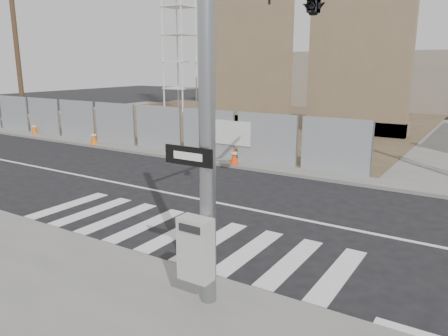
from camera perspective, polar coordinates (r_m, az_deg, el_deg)
The scene contains 11 objects.
ground at distance 12.73m, azimuth 0.86°, elevation -4.92°, with size 100.00×100.00×0.00m, color black.
sidewalk_far at distance 25.42m, azimuth 17.60°, elevation 3.94°, with size 50.00×20.00×0.12m, color slate.
signal_pole at distance 9.12m, azimuth 8.00°, elevation 18.12°, with size 0.96×5.87×7.00m.
chain_link_fence at distance 22.54m, azimuth -14.44°, elevation 5.71°, with size 24.60×0.04×2.00m, color gray.
concrete_wall_left at distance 26.91m, azimuth 2.75°, elevation 12.16°, with size 6.00×1.30×8.00m.
concrete_wall_right at distance 25.33m, azimuth 17.08°, elevation 11.50°, with size 5.50×1.30×8.00m.
utility_pole_left at distance 29.00m, azimuth -25.51°, elevation 14.61°, with size 1.60×0.28×10.00m.
traffic_cone_a at distance 27.01m, azimuth -23.56°, elevation 4.79°, with size 0.40×0.40×0.66m.
traffic_cone_b at distance 22.49m, azimuth -16.67°, elevation 3.86°, with size 0.46×0.46×0.70m.
traffic_cone_c at distance 18.68m, azimuth -2.43°, elevation 2.50°, with size 0.38×0.38×0.68m.
traffic_cone_d at distance 17.31m, azimuth 1.33°, elevation 1.61°, with size 0.39×0.39×0.68m.
Camera 1 is at (6.29, -10.31, 4.04)m, focal length 35.00 mm.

